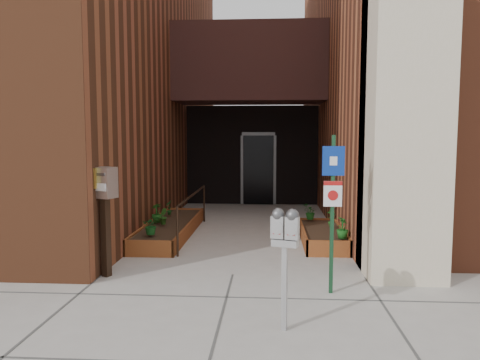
# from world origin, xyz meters

# --- Properties ---
(ground) EXTENTS (80.00, 80.00, 0.00)m
(ground) POSITION_xyz_m (0.00, 0.00, 0.00)
(ground) COLOR #9E9991
(ground) RESTS_ON ground
(architecture) EXTENTS (20.00, 14.60, 10.00)m
(architecture) POSITION_xyz_m (-0.18, 6.89, 4.98)
(architecture) COLOR brown
(architecture) RESTS_ON ground
(planter_left) EXTENTS (0.90, 3.60, 0.30)m
(planter_left) POSITION_xyz_m (-1.55, 2.70, 0.13)
(planter_left) COLOR brown
(planter_left) RESTS_ON ground
(planter_right) EXTENTS (0.80, 2.20, 0.30)m
(planter_right) POSITION_xyz_m (1.60, 2.20, 0.13)
(planter_right) COLOR brown
(planter_right) RESTS_ON ground
(handrail) EXTENTS (0.04, 3.34, 0.90)m
(handrail) POSITION_xyz_m (-1.05, 2.65, 0.75)
(handrail) COLOR black
(handrail) RESTS_ON ground
(parking_meter) EXTENTS (0.31, 0.19, 1.35)m
(parking_meter) POSITION_xyz_m (0.73, -1.98, 1.05)
(parking_meter) COLOR #AAA9AC
(parking_meter) RESTS_ON ground
(sign_post) EXTENTS (0.29, 0.07, 2.13)m
(sign_post) POSITION_xyz_m (1.39, -0.74, 1.31)
(sign_post) COLOR #153C22
(sign_post) RESTS_ON ground
(payment_dropbox) EXTENTS (0.40, 0.35, 1.66)m
(payment_dropbox) POSITION_xyz_m (-1.90, -0.19, 1.20)
(payment_dropbox) COLOR black
(payment_dropbox) RESTS_ON ground
(shrub_left_a) EXTENTS (0.39, 0.39, 0.35)m
(shrub_left_a) POSITION_xyz_m (-1.61, 1.38, 0.48)
(shrub_left_a) COLOR #17511B
(shrub_left_a) RESTS_ON planter_left
(shrub_left_b) EXTENTS (0.23, 0.23, 0.33)m
(shrub_left_b) POSITION_xyz_m (-1.63, 2.39, 0.46)
(shrub_left_b) COLOR #235317
(shrub_left_b) RESTS_ON planter_left
(shrub_left_c) EXTENTS (0.32, 0.32, 0.40)m
(shrub_left_c) POSITION_xyz_m (-1.80, 2.58, 0.50)
(shrub_left_c) COLOR #1F5B1A
(shrub_left_c) RESTS_ON planter_left
(shrub_left_d) EXTENTS (0.23, 0.23, 0.34)m
(shrub_left_d) POSITION_xyz_m (-1.75, 3.51, 0.47)
(shrub_left_d) COLOR #164F1A
(shrub_left_d) RESTS_ON planter_left
(shrub_right_a) EXTENTS (0.26, 0.26, 0.38)m
(shrub_right_a) POSITION_xyz_m (1.85, 1.30, 0.49)
(shrub_right_a) COLOR #185719
(shrub_right_a) RESTS_ON planter_right
(shrub_right_b) EXTENTS (0.25, 0.25, 0.34)m
(shrub_right_b) POSITION_xyz_m (1.78, 2.36, 0.47)
(shrub_right_b) COLOR #225D1A
(shrub_right_b) RESTS_ON planter_right
(shrub_right_c) EXTENTS (0.42, 0.42, 0.33)m
(shrub_right_c) POSITION_xyz_m (1.43, 3.10, 0.47)
(shrub_right_c) COLOR #1A5D1C
(shrub_right_c) RESTS_ON planter_right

